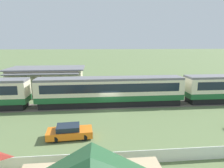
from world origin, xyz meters
TOP-DOWN VIEW (x-y plane):
  - ground_plane at (0.00, 0.00)m, footprint 600.00×600.00m
  - passenger_train at (0.51, 1.44)m, footprint 64.62×3.07m
  - railway_track at (-5.50, 1.44)m, footprint 125.44×3.60m
  - station_building at (-10.80, 12.12)m, footprint 13.95×8.99m
  - picket_fence_front at (-8.29, -13.07)m, footprint 46.32×0.06m
  - parked_car_orange_2 at (-4.58, -8.34)m, footprint 4.34×2.10m

SIDE VIEW (x-z plane):
  - ground_plane at x=0.00m, z-range 0.00..0.00m
  - railway_track at x=-5.50m, z-range -0.01..0.03m
  - picket_fence_front at x=-8.29m, z-range 0.00..1.05m
  - parked_car_orange_2 at x=-4.58m, z-range -0.03..1.25m
  - station_building at x=-10.80m, z-range 0.03..4.42m
  - passenger_train at x=0.51m, z-range 0.23..4.34m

